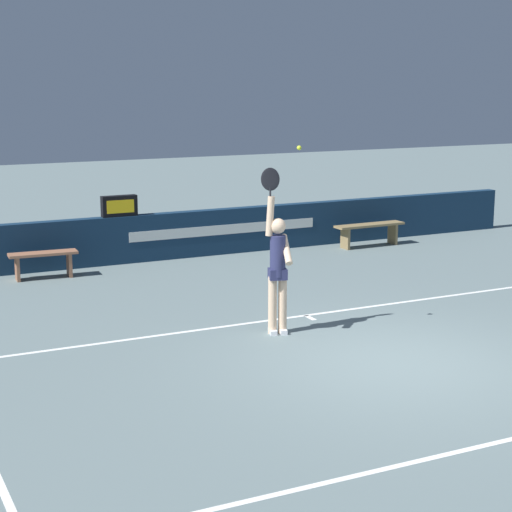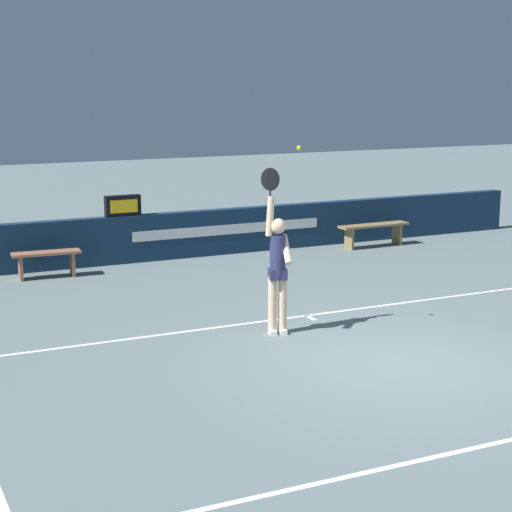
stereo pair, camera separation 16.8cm
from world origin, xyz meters
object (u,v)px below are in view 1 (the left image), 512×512
at_px(courtside_bench_near, 369,229).
at_px(speed_display, 119,206).
at_px(courtside_bench_far, 43,259).
at_px(tennis_player, 277,265).
at_px(tennis_ball, 299,148).

bearing_deg(courtside_bench_near, speed_display, 172.63).
distance_m(speed_display, courtside_bench_far, 2.05).
bearing_deg(tennis_player, speed_display, 95.80).
bearing_deg(speed_display, courtside_bench_near, -7.37).
bearing_deg(tennis_ball, speed_display, 97.25).
bearing_deg(speed_display, courtside_bench_far, -158.90).
bearing_deg(tennis_player, tennis_ball, -57.00).
xyz_separation_m(speed_display, tennis_ball, (0.79, -6.18, 1.60)).
xyz_separation_m(tennis_player, courtside_bench_near, (5.06, 5.16, -0.65)).
xyz_separation_m(tennis_player, courtside_bench_far, (-2.35, 5.21, -0.67)).
distance_m(tennis_player, courtside_bench_far, 5.76).
relative_size(speed_display, courtside_bench_near, 0.43).
height_order(courtside_bench_near, courtside_bench_far, courtside_bench_near).
distance_m(courtside_bench_near, courtside_bench_far, 7.41).
height_order(tennis_player, courtside_bench_near, tennis_player).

